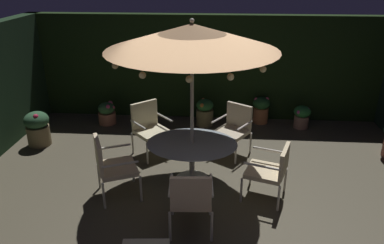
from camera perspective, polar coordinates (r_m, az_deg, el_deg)
The scene contains 14 objects.
ground_plane at distance 6.15m, azimuth 1.32°, elevation -10.99°, with size 8.49×7.19×0.02m, color #4D4635.
hedge_backdrop_rear at distance 8.83m, azimuth 2.58°, elevation 8.41°, with size 8.49×0.30×2.42m, color black.
patio_dining_table at distance 6.20m, azimuth -0.00°, elevation -4.37°, with size 1.51×1.24×0.72m.
patio_umbrella at distance 5.59m, azimuth -0.00°, elevation 12.90°, with size 2.62×2.62×2.72m.
patio_chair_north at distance 7.21m, azimuth 6.52°, elevation -0.63°, with size 0.81×0.81×0.97m.
patio_chair_northeast at distance 7.20m, azimuth -6.62°, elevation -0.47°, with size 0.84×0.83×1.02m.
patio_chair_east at distance 5.93m, azimuth -12.39°, elevation -6.26°, with size 0.80×0.83×1.01m.
patio_chair_southeast at distance 5.04m, azimuth -0.16°, elevation -11.37°, with size 0.63×0.64×0.98m.
patio_chair_south at distance 5.89m, azimuth 12.14°, elevation -6.98°, with size 0.76×0.75×0.92m.
potted_plant_left_near at distance 8.52m, azimuth 1.97°, elevation 1.54°, with size 0.39×0.39×0.62m.
potted_plant_back_left at distance 8.75m, azimuth 16.53°, elevation 0.89°, with size 0.38×0.38×0.52m.
potted_plant_front_corner at distance 8.80m, azimuth 10.56°, elevation 2.01°, with size 0.40×0.40×0.62m.
potted_plant_right_near at distance 8.84m, azimuth -12.94°, elevation 1.35°, with size 0.40×0.40×0.52m.
potted_plant_right_far at distance 8.17m, azimuth -22.64°, elevation -0.82°, with size 0.49×0.49×0.72m.
Camera 1 is at (0.24, -5.10, 3.42)m, focal length 34.69 mm.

